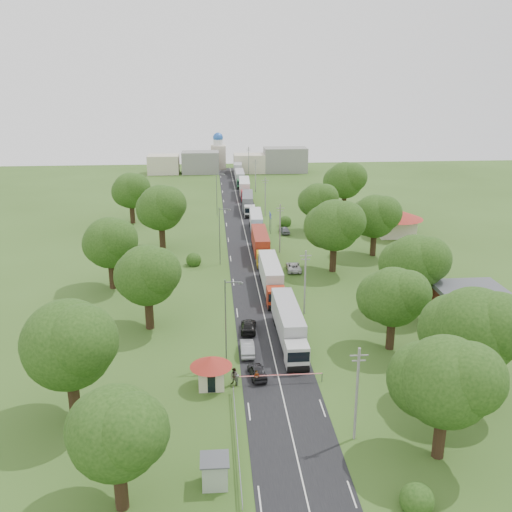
{
  "coord_description": "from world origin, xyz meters",
  "views": [
    {
      "loc": [
        -6.76,
        -77.82,
        31.22
      ],
      "look_at": [
        0.26,
        9.89,
        3.0
      ],
      "focal_mm": 40.0,
      "sensor_mm": 36.0,
      "label": 1
    }
  ],
  "objects": [
    {
      "name": "ground",
      "position": [
        0.0,
        0.0,
        0.0
      ],
      "size": [
        260.0,
        260.0,
        0.0
      ],
      "primitive_type": "plane",
      "color": "#32511B",
      "rests_on": "ground"
    },
    {
      "name": "boom_barrier",
      "position": [
        -1.36,
        -25.0,
        0.89
      ],
      "size": [
        9.22,
        0.35,
        1.18
      ],
      "color": "slate",
      "rests_on": "ground"
    },
    {
      "name": "truck_7",
      "position": [
        2.0,
        103.98,
        2.17
      ],
      "size": [
        3.15,
        14.84,
        4.1
      ],
      "color": "#AAAAAA",
      "rests_on": "ground"
    },
    {
      "name": "truck_0",
      "position": [
        2.24,
        -15.24,
        2.27
      ],
      "size": [
        2.75,
        15.42,
        4.27
      ],
      "color": "silver",
      "rests_on": "ground"
    },
    {
      "name": "tree_9",
      "position": [
        -20.01,
        -29.83,
        7.85
      ],
      "size": [
        9.6,
        9.6,
        12.05
      ],
      "color": "#382616",
      "rests_on": "ground"
    },
    {
      "name": "pole_4",
      "position": [
        5.5,
        77.0,
        4.68
      ],
      "size": [
        1.6,
        0.24,
        9.0
      ],
      "color": "gray",
      "rests_on": "ground"
    },
    {
      "name": "tree_7",
      "position": [
        23.99,
        50.17,
        7.85
      ],
      "size": [
        9.6,
        9.6,
        12.05
      ],
      "color": "#382616",
      "rests_on": "ground"
    },
    {
      "name": "pole_3",
      "position": [
        5.5,
        49.0,
        4.68
      ],
      "size": [
        1.6,
        0.24,
        9.0
      ],
      "color": "gray",
      "rests_on": "ground"
    },
    {
      "name": "house_brick",
      "position": [
        26.0,
        -12.0,
        2.65
      ],
      "size": [
        8.6,
        6.6,
        5.2
      ],
      "color": "maroon",
      "rests_on": "ground"
    },
    {
      "name": "tree_6",
      "position": [
        14.99,
        35.14,
        6.6
      ],
      "size": [
        8.0,
        8.0,
        10.1
      ],
      "color": "#382616",
      "rests_on": "ground"
    },
    {
      "name": "house_cream",
      "position": [
        30.0,
        30.0,
        3.64
      ],
      "size": [
        10.08,
        10.08,
        5.8
      ],
      "color": "beige",
      "rests_on": "ground"
    },
    {
      "name": "tree_0",
      "position": [
        11.99,
        -37.84,
        7.22
      ],
      "size": [
        8.8,
        8.8,
        11.07
      ],
      "color": "#382616",
      "rests_on": "ground"
    },
    {
      "name": "tree_11",
      "position": [
        -22.01,
        5.16,
        7.22
      ],
      "size": [
        8.8,
        8.8,
        11.07
      ],
      "color": "#382616",
      "rests_on": "ground"
    },
    {
      "name": "car_verge_far",
      "position": [
        8.0,
        33.79,
        0.72
      ],
      "size": [
        2.14,
        4.38,
        1.44
      ],
      "primitive_type": "imported",
      "rotation": [
        0.0,
        0.0,
        3.25
      ],
      "color": "slate",
      "rests_on": "ground"
    },
    {
      "name": "truck_3",
      "position": [
        2.37,
        35.31,
        2.04
      ],
      "size": [
        2.83,
        13.88,
        3.84
      ],
      "color": "#195C9B",
      "rests_on": "ground"
    },
    {
      "name": "kiosk",
      "position": [
        -7.0,
        -40.0,
        1.23
      ],
      "size": [
        2.3,
        2.3,
        2.41
      ],
      "color": "#99A593",
      "rests_on": "ground"
    },
    {
      "name": "tree_8",
      "position": [
        -14.01,
        -41.86,
        6.6
      ],
      "size": [
        8.0,
        8.0,
        10.1
      ],
      "color": "#382616",
      "rests_on": "ground"
    },
    {
      "name": "pole_5",
      "position": [
        5.5,
        105.0,
        4.68
      ],
      "size": [
        1.6,
        0.24,
        9.0
      ],
      "color": "gray",
      "rests_on": "ground"
    },
    {
      "name": "truck_5",
      "position": [
        2.15,
        71.3,
        2.28
      ],
      "size": [
        3.18,
        15.57,
        4.3
      ],
      "color": "red",
      "rests_on": "ground"
    },
    {
      "name": "guard_rail",
      "position": [
        -5.0,
        -35.0,
        0.0
      ],
      "size": [
        0.1,
        17.0,
        1.7
      ],
      "primitive_type": null,
      "color": "slate",
      "rests_on": "ground"
    },
    {
      "name": "car_lane_mid",
      "position": [
        -3.0,
        -18.0,
        0.74
      ],
      "size": [
        1.6,
        4.5,
        1.48
      ],
      "primitive_type": "imported",
      "rotation": [
        0.0,
        0.0,
        3.13
      ],
      "color": "gray",
      "rests_on": "ground"
    },
    {
      "name": "tree_5",
      "position": [
        21.99,
        18.16,
        7.22
      ],
      "size": [
        8.8,
        8.8,
        11.07
      ],
      "color": "#382616",
      "rests_on": "ground"
    },
    {
      "name": "pole_0",
      "position": [
        5.5,
        -35.0,
        4.68
      ],
      "size": [
        1.6,
        0.24,
        9.0
      ],
      "color": "gray",
      "rests_on": "ground"
    },
    {
      "name": "tree_3",
      "position": [
        19.99,
        -7.84,
        7.22
      ],
      "size": [
        8.8,
        8.8,
        11.07
      ],
      "color": "#382616",
      "rests_on": "ground"
    },
    {
      "name": "truck_1",
      "position": [
        1.9,
        1.92,
        2.25
      ],
      "size": [
        2.65,
        15.3,
        4.24
      ],
      "color": "#AB2C13",
      "rests_on": "ground"
    },
    {
      "name": "truck_4",
      "position": [
        1.86,
        54.17,
        2.12
      ],
      "size": [
        3.18,
        14.47,
        4.0
      ],
      "color": "silver",
      "rests_on": "ground"
    },
    {
      "name": "truck_6",
      "position": [
        1.75,
        87.76,
        2.09
      ],
      "size": [
        2.57,
        14.19,
        3.93
      ],
      "color": "#266539",
      "rests_on": "ground"
    },
    {
      "name": "tree_12",
      "position": [
        -16.01,
        25.17,
        7.85
      ],
      "size": [
        9.6,
        9.6,
        12.05
      ],
      "color": "#382616",
      "rests_on": "ground"
    },
    {
      "name": "tree_13",
      "position": [
        -24.01,
        45.16,
        7.22
      ],
      "size": [
        8.8,
        8.8,
        11.07
      ],
      "color": "#382616",
      "rests_on": "ground"
    },
    {
      "name": "lamp_1",
      "position": [
        -5.35,
        15.0,
        5.55
      ],
      "size": [
        2.03,
        0.22,
        10.0
      ],
      "color": "slate",
      "rests_on": "ground"
    },
    {
      "name": "tree_1",
      "position": [
        17.99,
        -29.83,
        7.85
      ],
      "size": [
        9.6,
        9.6,
        12.05
      ],
      "color": "#382616",
      "rests_on": "ground"
    },
    {
      "name": "pole_2",
      "position": [
        5.5,
        21.0,
        4.68
      ],
      "size": [
        1.6,
        0.24,
        9.0
      ],
      "color": "gray",
      "rests_on": "ground"
    },
    {
      "name": "church",
      "position": [
        -4.0,
        118.0,
        5.39
      ],
      "size": [
        5.0,
        5.0,
        12.3
      ],
      "color": "beige",
      "rests_on": "ground"
    },
    {
      "name": "car_lane_front",
      "position": [
        -2.27,
        -23.5,
        0.69
      ],
      "size": [
        2.12,
        4.21,
        1.38
      ],
      "primitive_type": "imported",
      "rotation": [
        0.0,
        0.0,
        3.27
      ],
      "color": "black",
      "rests_on": "ground"
    },
    {
      "name": "distant_town",
      "position": [
        0.68,
        110.0,
        3.49
      ],
      "size": [
        52.0,
        8.0,
        8.0
      ],
      "color": "gray",
      "rests_on": "ground"
    },
    {
      "name": "truck_2",
      "position": [
        1.85,
        18.94,
        2.22
      ],
      "size": [
        2.8,
        15.12,
        4.19
      ],
      "color": "gold",
      "rests_on": "ground"
    },
    {
      "name": "lamp_0",
      "position": [
        -5.35,
        -20.0,
        5.55
      ],
      "size": [
        2.03,
        0.22,
        10.0
      ],
      "color": "slate",
      "rests_on": "ground"
    },
    {
      "name": "pedestrian_booth",
      "position": [
        -4.8,
        -24.95,
        0.96
      ],
      "size": [
        1.18,
        1.14,
        1.92
      ],
      "primitive_type": "imported",
      "rotation": [
        0.0,
        0.0,
        -0.64
      ],
      "color": "gray",
      "rests_on": "ground"
    },
    {
      "name": "tree_4",
      "position": [
        12.99,
        10.17,
        7.85
      ],
      "size": [
        9.6,
        9.6,
        12.05
      ],
      "color": "#382616",
      "rests_on": "ground"
    },
    {
      "name": "car_verge_near",
      "position": [
        6.58,
        10.73,
        0.68
      ],
      "size": [
        2.39,
        4.93,
        1.35
      ],
      "primitive_type": "imported",
      "rotation": [
        0.0,
        0.0,
        3.11
      ],
      "color": "silver",
      "rests_on": "ground"
    },
    {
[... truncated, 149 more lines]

